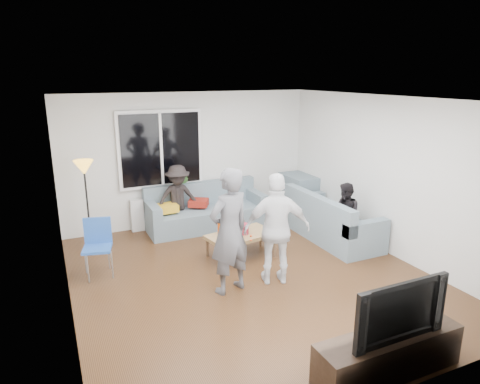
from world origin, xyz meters
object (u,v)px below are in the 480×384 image
coffee_table (241,245)px  floor_lamp (88,207)px  player_right (277,229)px  television (393,307)px  sofa_back_section (206,207)px  sofa_right_section (332,217)px  spectator_right (345,215)px  spectator_back (178,199)px  side_chair (97,249)px  player_left (229,231)px  tv_console (388,354)px

coffee_table → floor_lamp: floor_lamp is taller
player_right → television: bearing=109.8°
sofa_back_section → television: (0.17, -4.77, 0.33)m
sofa_right_section → spectator_right: (0.00, -0.35, 0.14)m
player_right → spectator_back: (-0.68, 2.59, -0.16)m
floor_lamp → spectator_right: (4.07, -1.63, -0.22)m
sofa_right_section → floor_lamp: bearing=72.5°
floor_lamp → player_right: bearing=-45.2°
sofa_right_section → side_chair: (-4.07, 0.22, 0.01)m
player_right → coffee_table: bearing=-66.2°
sofa_right_section → player_right: 2.08m
sofa_right_section → spectator_right: spectator_right is taller
coffee_table → television: bearing=-87.5°
sofa_back_section → player_right: 2.59m
floor_lamp → side_chair: bearing=-90.0°
coffee_table → television: (0.14, -3.22, 0.55)m
floor_lamp → player_left: bearing=-55.2°
sofa_back_section → spectator_back: (-0.55, 0.03, 0.22)m
spectator_back → floor_lamp: bearing=-169.6°
player_left → spectator_back: bearing=-107.0°
spectator_right → tv_console: 3.39m
floor_lamp → tv_console: 5.15m
player_right → television: size_ratio=1.50×
floor_lamp → spectator_right: bearing=-21.9°
sofa_back_section → coffee_table: size_ratio=2.09×
player_right → sofa_back_section: bearing=-68.7°
floor_lamp → spectator_right: size_ratio=1.39×
player_right → player_left: bearing=15.8°
spectator_right → television: 3.38m
sofa_right_section → spectator_right: 0.38m
floor_lamp → player_left: (1.60, -2.30, 0.10)m
sofa_right_section → side_chair: 4.08m
sofa_back_section → side_chair: 2.55m
coffee_table → player_left: bearing=-122.6°
sofa_back_section → spectator_back: size_ratio=1.77×
sofa_back_section → player_left: (-0.59, -2.53, 0.45)m
sofa_back_section → floor_lamp: size_ratio=1.47×
player_right → spectator_back: player_right is taller
player_left → tv_console: size_ratio=1.10×
player_left → player_right: size_ratio=1.08×
spectator_right → television: spectator_right is taller
spectator_back → sofa_back_section: bearing=-1.7°
tv_console → player_right: bearing=91.3°
side_chair → player_right: 2.67m
spectator_right → television: size_ratio=1.04×
sofa_back_section → television: 4.78m
sofa_right_section → tv_console: size_ratio=1.25×
floor_lamp → tv_console: floor_lamp is taller
floor_lamp → spectator_right: 4.39m
spectator_back → player_right: bearing=-73.9°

